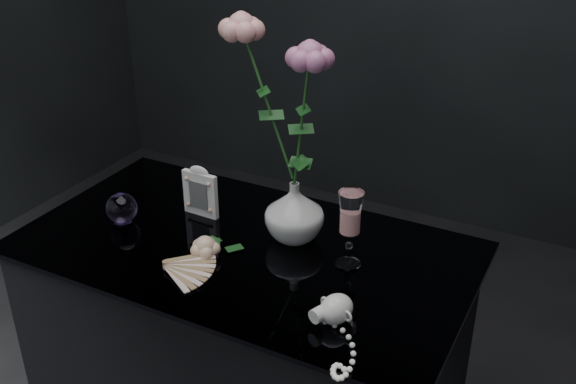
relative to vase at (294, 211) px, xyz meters
The scene contains 9 objects.
table 0.47m from the vase, 136.23° to the right, with size 1.05×0.58×0.76m.
vase is the anchor object (origin of this frame).
wine_glass 0.17m from the vase, 16.28° to the right, with size 0.06×0.06×0.18m, color white, non-canonical shape.
picture_frame 0.26m from the vase, behind, with size 0.10×0.08×0.13m, color white, non-canonical shape.
paperweight 0.43m from the vase, 162.89° to the right, with size 0.08×0.08×0.08m, color #9976C0, non-canonical shape.
paper_fan 0.32m from the vase, 127.82° to the right, with size 0.22×0.17×0.02m, color beige, non-canonical shape.
loose_rose 0.22m from the vase, 130.94° to the right, with size 0.11×0.15×0.05m, color beige, non-canonical shape.
pearl_jar 0.32m from the vase, 48.23° to the right, with size 0.20×0.21×0.06m, color white, non-canonical shape.
roses 0.28m from the vase, behind, with size 0.25×0.11×0.42m.
Camera 1 is at (0.71, -1.08, 1.59)m, focal length 42.00 mm.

